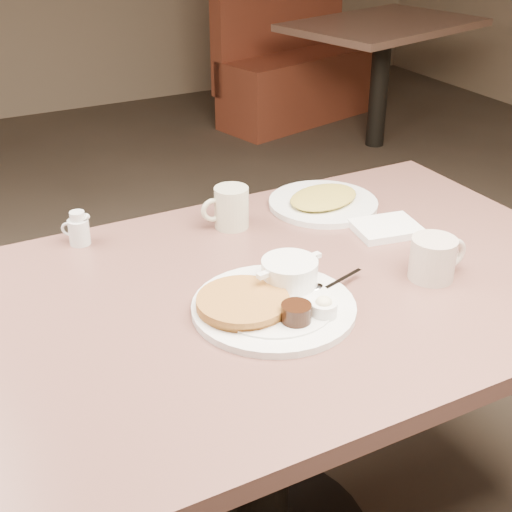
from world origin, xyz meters
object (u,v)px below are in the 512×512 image
diner_table (260,358)px  main_plate (273,298)px  coffee_mug_near (434,258)px  coffee_mug_far (230,208)px  hash_plate (323,201)px  booth_back_right (301,60)px  creamer_right (79,229)px

diner_table → main_plate: main_plate is taller
coffee_mug_near → coffee_mug_far: 0.50m
hash_plate → coffee_mug_near: bearing=-89.4°
main_plate → booth_back_right: bearing=57.9°
diner_table → coffee_mug_far: 0.38m
main_plate → coffee_mug_far: 0.38m
hash_plate → creamer_right: bearing=172.2°
diner_table → main_plate: 0.20m
creamer_right → coffee_mug_far: bearing=-13.2°
creamer_right → hash_plate: size_ratio=0.23×
diner_table → booth_back_right: bearing=57.4°
main_plate → creamer_right: creamer_right is taller
coffee_mug_near → main_plate: bearing=171.7°
diner_table → coffee_mug_far: (0.08, 0.30, 0.22)m
diner_table → coffee_mug_far: bearing=75.3°
hash_plate → booth_back_right: bearing=59.8°
diner_table → coffee_mug_near: size_ratio=11.11×
main_plate → creamer_right: size_ratio=5.12×
main_plate → creamer_right: bearing=120.0°
main_plate → coffee_mug_far: coffee_mug_far is taller
diner_table → creamer_right: (-0.27, 0.38, 0.21)m
coffee_mug_far → booth_back_right: size_ratio=0.08×
coffee_mug_far → creamer_right: coffee_mug_far is taller
coffee_mug_far → hash_plate: 0.26m
creamer_right → booth_back_right: (2.18, 2.61, -0.38)m
main_plate → creamer_right: 0.52m
main_plate → hash_plate: main_plate is taller
coffee_mug_near → booth_back_right: booth_back_right is taller
booth_back_right → coffee_mug_near: bearing=-116.7°
creamer_right → coffee_mug_near: bearing=-39.2°
coffee_mug_far → booth_back_right: 3.28m
creamer_right → booth_back_right: bearing=50.2°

